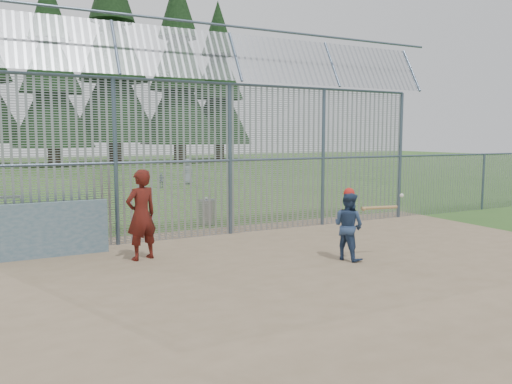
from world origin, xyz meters
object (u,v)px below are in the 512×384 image
trash_can (207,212)px  dugout_wall (48,230)px  batter (348,226)px  onlooker (141,215)px

trash_can → dugout_wall: bearing=-153.1°
dugout_wall → trash_can: 5.17m
batter → trash_can: batter is taller
dugout_wall → trash_can: bearing=26.9°
onlooker → dugout_wall: bearing=-50.1°
dugout_wall → batter: bearing=-29.2°
dugout_wall → batter: 6.47m
batter → trash_can: bearing=-6.1°
dugout_wall → onlooker: size_ratio=1.30×
dugout_wall → batter: (5.64, -3.15, 0.12)m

